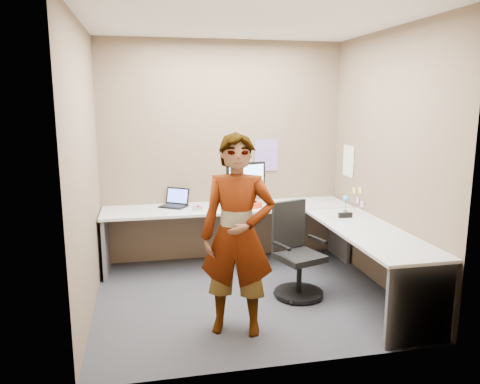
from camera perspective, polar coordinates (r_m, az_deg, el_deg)
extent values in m
plane|color=#2A2A30|center=(4.93, 0.67, -12.62)|extent=(3.00, 3.00, 0.00)
plane|color=brown|center=(5.82, -2.07, 4.87)|extent=(3.00, 0.00, 3.00)
plane|color=brown|center=(5.09, 17.45, 3.45)|extent=(0.00, 2.70, 2.70)
plane|color=brown|center=(4.48, -18.38, 2.39)|extent=(0.00, 2.70, 2.70)
plane|color=white|center=(4.57, 0.76, 20.12)|extent=(3.00, 3.00, 0.00)
cube|color=#B7B7B7|center=(5.61, -1.46, -1.94)|extent=(2.96, 0.65, 0.03)
cube|color=#B7B7B7|center=(4.79, 15.48, -4.69)|extent=(0.65, 1.91, 0.03)
cube|color=#59595B|center=(5.64, -16.06, -6.16)|extent=(0.04, 0.60, 0.70)
cube|color=#59595B|center=(6.12, 11.98, -4.60)|extent=(0.04, 0.60, 0.70)
cube|color=#59595B|center=(4.16, 21.08, -12.81)|extent=(0.60, 0.04, 0.70)
cube|color=red|center=(5.56, 0.75, -1.58)|extent=(0.36, 0.30, 0.06)
cube|color=black|center=(5.55, 0.75, -1.18)|extent=(0.24, 0.19, 0.02)
cube|color=black|center=(5.56, 0.71, -0.43)|extent=(0.06, 0.05, 0.12)
cube|color=black|center=(5.52, 0.71, 1.89)|extent=(0.49, 0.16, 0.33)
cube|color=#8AC8EE|center=(5.50, 0.81, 1.86)|extent=(0.43, 0.12, 0.28)
cube|color=black|center=(5.64, -8.12, -1.74)|extent=(0.37, 0.35, 0.02)
cube|color=black|center=(5.71, -7.61, -0.46)|extent=(0.29, 0.22, 0.20)
cube|color=#4667E0|center=(5.71, -7.61, -0.46)|extent=(0.25, 0.18, 0.16)
cube|color=#B7B7BC|center=(5.42, -5.17, -2.06)|extent=(0.12, 0.08, 0.04)
sphere|color=red|center=(5.41, -5.16, -1.77)|extent=(0.04, 0.04, 0.04)
cone|color=white|center=(5.36, -3.12, -2.11)|extent=(0.10, 0.10, 0.06)
cube|color=black|center=(5.21, 12.72, -2.77)|extent=(0.15, 0.05, 0.05)
cylinder|color=brown|center=(5.37, 12.71, -2.44)|extent=(0.05, 0.05, 0.04)
cylinder|color=#338C3F|center=(5.35, 12.75, -1.51)|extent=(0.01, 0.01, 0.14)
sphere|color=#3DA3D9|center=(5.34, 12.78, -0.77)|extent=(0.07, 0.07, 0.07)
cube|color=#846BB7|center=(5.93, 3.21, 4.49)|extent=(0.30, 0.01, 0.40)
cube|color=white|center=(5.90, 13.07, 3.69)|extent=(0.01, 0.28, 0.38)
cube|color=#F2E059|center=(5.63, 14.42, 0.19)|extent=(0.01, 0.07, 0.07)
cube|color=pink|center=(5.70, 14.14, -1.00)|extent=(0.01, 0.07, 0.07)
cube|color=pink|center=(5.60, 14.66, -1.45)|extent=(0.01, 0.07, 0.07)
cube|color=#F2E059|center=(5.77, 13.76, 0.18)|extent=(0.01, 0.07, 0.07)
cylinder|color=black|center=(4.96, 7.16, -12.11)|extent=(0.51, 0.51, 0.04)
cylinder|color=black|center=(4.89, 7.22, -9.97)|extent=(0.05, 0.05, 0.36)
cube|color=black|center=(4.82, 7.28, -7.87)|extent=(0.53, 0.53, 0.06)
cube|color=black|center=(4.89, 5.94, -3.93)|extent=(0.39, 0.17, 0.50)
cube|color=black|center=(4.64, 5.10, -6.57)|extent=(0.12, 0.27, 0.03)
cube|color=black|center=(4.91, 9.42, -5.70)|extent=(0.12, 0.27, 0.03)
imported|color=#999399|center=(3.96, -0.31, -5.33)|extent=(0.73, 0.59, 1.73)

